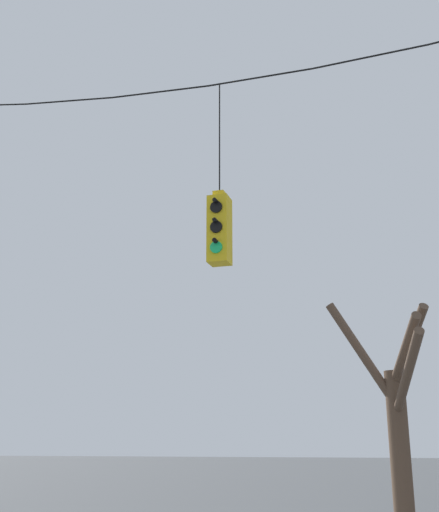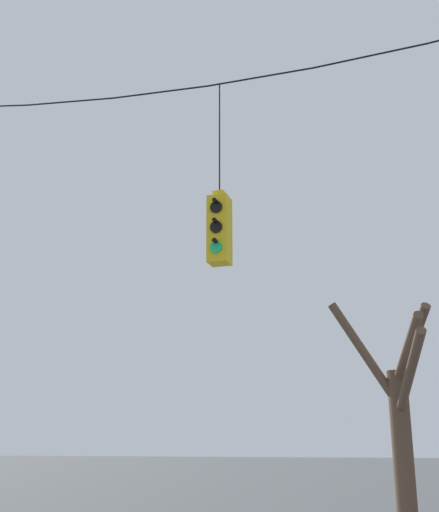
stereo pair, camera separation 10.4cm
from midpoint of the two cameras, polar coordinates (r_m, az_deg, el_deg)
name	(u,v)px [view 2 (the right image)]	position (r m, az deg, el deg)	size (l,w,h in m)	color
span_wire	(259,68)	(11.55, 3.80, 16.31)	(12.96, 0.03, 0.55)	black
traffic_light_near_right_pole	(219,228)	(10.46, 0.27, 2.46)	(0.34, 0.46, 3.27)	yellow
bare_tree	(401,417)	(14.86, 15.99, -13.61)	(2.31, 2.65, 5.13)	brown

